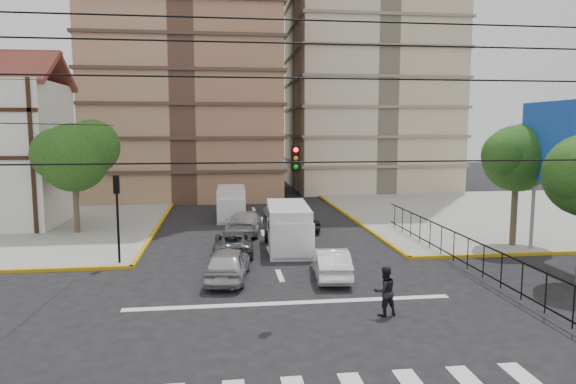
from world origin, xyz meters
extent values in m
plane|color=black|center=(0.00, 0.00, 0.00)|extent=(160.00, 160.00, 0.00)
cube|color=gray|center=(20.00, 20.00, 0.07)|extent=(26.00, 26.00, 0.15)
cube|color=silver|center=(0.00, 1.20, 0.01)|extent=(13.00, 0.40, 0.01)
cylinder|color=slate|center=(14.50, 8.00, 2.15)|extent=(0.20, 0.20, 4.00)
cube|color=silver|center=(14.50, 6.00, 6.15)|extent=(0.25, 6.00, 4.00)
cube|color=blue|center=(14.30, 6.00, 6.15)|extent=(0.08, 6.20, 4.20)
cylinder|color=#473828|center=(14.00, 9.00, 2.24)|extent=(0.36, 0.36, 4.48)
sphere|color=#1A4112|center=(14.00, 9.00, 5.16)|extent=(3.80, 3.80, 3.80)
sphere|color=#1A4112|center=(14.95, 9.30, 5.73)|extent=(3.04, 3.04, 3.04)
sphere|color=#1A4112|center=(13.24, 8.70, 5.35)|extent=(2.85, 2.85, 2.85)
cylinder|color=#473828|center=(-12.00, 16.00, 2.10)|extent=(0.36, 0.36, 4.20)
sphere|color=#1A4112|center=(-12.00, 16.00, 5.00)|extent=(4.40, 4.40, 4.40)
sphere|color=#1A4112|center=(-10.90, 16.30, 5.67)|extent=(3.52, 3.52, 3.52)
sphere|color=#1A4112|center=(-12.88, 15.70, 5.22)|extent=(3.30, 3.30, 3.30)
cylinder|color=black|center=(-7.80, 7.80, 1.90)|extent=(0.12, 0.12, 3.50)
cube|color=black|center=(-7.80, 7.80, 4.10)|extent=(0.28, 0.22, 0.90)
sphere|color=#FF0C0C|center=(-7.80, 7.80, 4.40)|extent=(0.17, 0.17, 0.17)
cube|color=black|center=(0.00, 0.00, 5.80)|extent=(0.28, 0.22, 0.90)
cylinder|color=black|center=(0.00, -9.00, 6.25)|extent=(18.00, 0.03, 0.03)
cube|color=silver|center=(1.05, 10.20, 1.28)|extent=(2.54, 5.67, 2.55)
cube|color=silver|center=(1.05, 7.98, 1.11)|extent=(2.18, 1.45, 1.78)
cube|color=black|center=(1.05, 7.60, 1.72)|extent=(2.06, 0.22, 1.00)
cylinder|color=black|center=(0.00, 8.43, 0.39)|extent=(0.25, 0.78, 0.78)
cylinder|color=black|center=(2.11, 8.43, 0.39)|extent=(0.25, 0.78, 0.78)
cylinder|color=black|center=(0.00, 11.98, 0.39)|extent=(0.25, 0.78, 0.78)
cylinder|color=black|center=(2.11, 11.98, 0.39)|extent=(0.25, 0.78, 0.78)
cube|color=silver|center=(-1.96, 20.59, 1.18)|extent=(2.17, 5.18, 2.36)
cube|color=silver|center=(-1.96, 18.54, 1.03)|extent=(1.98, 1.28, 1.64)
cube|color=black|center=(-1.96, 18.18, 1.59)|extent=(1.90, 0.14, 0.92)
cylinder|color=black|center=(-2.94, 18.95, 0.36)|extent=(0.25, 0.72, 0.72)
cylinder|color=black|center=(-0.99, 18.95, 0.36)|extent=(0.25, 0.72, 0.72)
cylinder|color=black|center=(-2.94, 22.24, 0.36)|extent=(0.25, 0.72, 0.72)
cylinder|color=black|center=(-0.99, 22.24, 0.36)|extent=(0.25, 0.72, 0.72)
imported|color=#B2B1B6|center=(-2.42, 4.67, 0.76)|extent=(2.38, 4.64, 1.51)
imported|color=white|center=(2.30, 4.40, 0.70)|extent=(1.86, 4.38, 1.40)
imported|color=#54585C|center=(-2.06, 9.63, 0.62)|extent=(2.16, 4.53, 1.25)
imported|color=#B1B1B5|center=(-1.16, 14.95, 0.75)|extent=(2.93, 5.43, 1.49)
imported|color=#29292B|center=(2.86, 15.59, 0.72)|extent=(1.73, 4.23, 1.44)
imported|color=silver|center=(1.43, 20.16, 0.61)|extent=(1.74, 3.83, 1.22)
imported|color=black|center=(3.24, -0.57, 0.92)|extent=(1.03, 0.88, 1.85)
camera|label=1|loc=(-2.60, -18.19, 6.87)|focal=32.00mm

